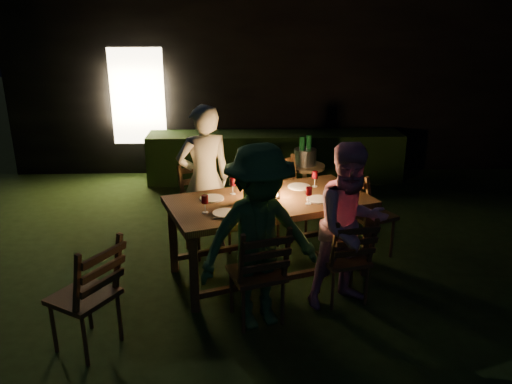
{
  "coord_description": "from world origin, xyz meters",
  "views": [
    {
      "loc": [
        -1.15,
        -4.34,
        2.6
      ],
      "look_at": [
        -0.94,
        0.7,
        0.84
      ],
      "focal_mm": 35.0,
      "sensor_mm": 36.0,
      "label": 1
    }
  ],
  "objects_px": {
    "chair_spare": "(88,314)",
    "side_table": "(305,171)",
    "bottle_bucket_a": "(302,154)",
    "person_opp_right": "(350,227)",
    "bottle_table": "(247,189)",
    "lantern": "(272,182)",
    "dining_table": "(269,207)",
    "chair_far_right": "(285,214)",
    "person_opp_left": "(260,239)",
    "bottle_bucket_b": "(308,153)",
    "chair_end": "(367,228)",
    "chair_near_left": "(257,290)",
    "chair_far_left": "(207,226)",
    "ice_bucket": "(305,157)",
    "chair_near_right": "(344,273)",
    "person_house_side": "(204,180)"
  },
  "relations": [
    {
      "from": "chair_spare",
      "to": "side_table",
      "type": "bearing_deg",
      "value": -5.59
    },
    {
      "from": "bottle_bucket_a",
      "to": "person_opp_right",
      "type": "bearing_deg",
      "value": -85.74
    },
    {
      "from": "bottle_table",
      "to": "lantern",
      "type": "bearing_deg",
      "value": 29.22
    },
    {
      "from": "lantern",
      "to": "dining_table",
      "type": "bearing_deg",
      "value": -115.24
    },
    {
      "from": "chair_far_right",
      "to": "bottle_bucket_a",
      "type": "distance_m",
      "value": 0.94
    },
    {
      "from": "person_opp_left",
      "to": "bottle_bucket_b",
      "type": "relative_size",
      "value": 5.17
    },
    {
      "from": "side_table",
      "to": "dining_table",
      "type": "bearing_deg",
      "value": -109.71
    },
    {
      "from": "bottle_table",
      "to": "bottle_bucket_b",
      "type": "bearing_deg",
      "value": 63.67
    },
    {
      "from": "side_table",
      "to": "chair_end",
      "type": "bearing_deg",
      "value": -64.98
    },
    {
      "from": "bottle_table",
      "to": "side_table",
      "type": "height_order",
      "value": "bottle_table"
    },
    {
      "from": "dining_table",
      "to": "bottle_bucket_a",
      "type": "height_order",
      "value": "bottle_bucket_a"
    },
    {
      "from": "chair_near_left",
      "to": "person_opp_right",
      "type": "relative_size",
      "value": 0.63
    },
    {
      "from": "chair_far_left",
      "to": "lantern",
      "type": "distance_m",
      "value": 1.12
    },
    {
      "from": "side_table",
      "to": "ice_bucket",
      "type": "xyz_separation_m",
      "value": [
        0.0,
        0.0,
        0.2
      ]
    },
    {
      "from": "chair_near_left",
      "to": "person_opp_left",
      "type": "bearing_deg",
      "value": -87.33
    },
    {
      "from": "chair_near_right",
      "to": "lantern",
      "type": "relative_size",
      "value": 2.69
    },
    {
      "from": "chair_far_left",
      "to": "person_house_side",
      "type": "distance_m",
      "value": 0.55
    },
    {
      "from": "chair_far_left",
      "to": "side_table",
      "type": "xyz_separation_m",
      "value": [
        1.27,
        1.06,
        0.33
      ]
    },
    {
      "from": "chair_far_right",
      "to": "ice_bucket",
      "type": "height_order",
      "value": "chair_far_right"
    },
    {
      "from": "side_table",
      "to": "chair_far_left",
      "type": "bearing_deg",
      "value": -140.15
    },
    {
      "from": "chair_near_right",
      "to": "person_opp_right",
      "type": "distance_m",
      "value": 0.51
    },
    {
      "from": "dining_table",
      "to": "bottle_table",
      "type": "height_order",
      "value": "bottle_table"
    },
    {
      "from": "person_house_side",
      "to": "side_table",
      "type": "bearing_deg",
      "value": -161.46
    },
    {
      "from": "chair_end",
      "to": "bottle_bucket_b",
      "type": "height_order",
      "value": "chair_end"
    },
    {
      "from": "chair_far_right",
      "to": "person_opp_left",
      "type": "bearing_deg",
      "value": 56.47
    },
    {
      "from": "person_opp_left",
      "to": "bottle_table",
      "type": "relative_size",
      "value": 5.91
    },
    {
      "from": "dining_table",
      "to": "ice_bucket",
      "type": "height_order",
      "value": "ice_bucket"
    },
    {
      "from": "dining_table",
      "to": "chair_near_left",
      "type": "distance_m",
      "value": 1.0
    },
    {
      "from": "lantern",
      "to": "chair_spare",
      "type": "bearing_deg",
      "value": -141.24
    },
    {
      "from": "chair_near_right",
      "to": "side_table",
      "type": "relative_size",
      "value": 1.29
    },
    {
      "from": "bottle_table",
      "to": "dining_table",
      "type": "bearing_deg",
      "value": 19.76
    },
    {
      "from": "chair_spare",
      "to": "person_opp_right",
      "type": "height_order",
      "value": "person_opp_right"
    },
    {
      "from": "chair_near_left",
      "to": "bottle_bucket_b",
      "type": "bearing_deg",
      "value": 54.73
    },
    {
      "from": "dining_table",
      "to": "chair_near_right",
      "type": "xyz_separation_m",
      "value": [
        0.68,
        -0.57,
        -0.48
      ]
    },
    {
      "from": "chair_far_left",
      "to": "chair_spare",
      "type": "distance_m",
      "value": 2.0
    },
    {
      "from": "chair_near_right",
      "to": "chair_far_left",
      "type": "relative_size",
      "value": 0.89
    },
    {
      "from": "chair_near_left",
      "to": "chair_far_left",
      "type": "distance_m",
      "value": 1.54
    },
    {
      "from": "bottle_table",
      "to": "chair_spare",
      "type": "bearing_deg",
      "value": -139.59
    },
    {
      "from": "person_opp_left",
      "to": "bottle_bucket_a",
      "type": "bearing_deg",
      "value": 55.09
    },
    {
      "from": "chair_far_left",
      "to": "bottle_table",
      "type": "bearing_deg",
      "value": 97.35
    },
    {
      "from": "person_opp_left",
      "to": "lantern",
      "type": "distance_m",
      "value": 1.02
    },
    {
      "from": "chair_near_right",
      "to": "chair_spare",
      "type": "xyz_separation_m",
      "value": [
        -2.25,
        -0.65,
        0.03
      ]
    },
    {
      "from": "person_opp_right",
      "to": "person_house_side",
      "type": "bearing_deg",
      "value": 118.76
    },
    {
      "from": "person_opp_left",
      "to": "ice_bucket",
      "type": "height_order",
      "value": "person_opp_left"
    },
    {
      "from": "person_house_side",
      "to": "ice_bucket",
      "type": "relative_size",
      "value": 5.75
    },
    {
      "from": "chair_near_right",
      "to": "person_opp_left",
      "type": "xyz_separation_m",
      "value": [
        -0.83,
        -0.35,
        0.54
      ]
    },
    {
      "from": "ice_bucket",
      "to": "chair_end",
      "type": "bearing_deg",
      "value": -64.98
    },
    {
      "from": "dining_table",
      "to": "bottle_table",
      "type": "relative_size",
      "value": 8.07
    },
    {
      "from": "chair_far_right",
      "to": "bottle_table",
      "type": "distance_m",
      "value": 1.3
    },
    {
      "from": "chair_spare",
      "to": "person_opp_right",
      "type": "bearing_deg",
      "value": -43.77
    }
  ]
}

